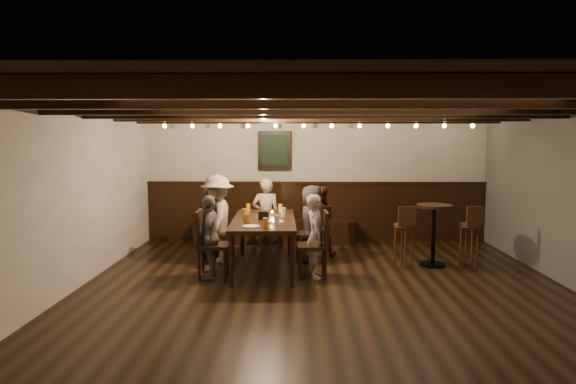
{
  "coord_description": "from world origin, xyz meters",
  "views": [
    {
      "loc": [
        -0.35,
        -6.36,
        1.97
      ],
      "look_at": [
        -0.5,
        1.3,
        1.17
      ],
      "focal_mm": 32.0,
      "sensor_mm": 36.0,
      "label": 1
    }
  ],
  "objects_px": {
    "person_bench_left": "(212,220)",
    "person_bench_right": "(319,221)",
    "dining_table": "(264,223)",
    "person_left_far": "(210,237)",
    "chair_right_near": "(310,244)",
    "chair_right_far": "(314,257)",
    "person_right_far": "(316,236)",
    "chair_left_far": "(212,257)",
    "chair_left_near": "(220,244)",
    "bar_stool_left": "(404,245)",
    "bar_stool_right": "(469,245)",
    "person_bench_centre": "(266,216)",
    "person_right_near": "(312,224)",
    "high_top_table": "(434,226)",
    "person_left_near": "(217,219)"
  },
  "relations": [
    {
      "from": "person_bench_right",
      "to": "person_right_far",
      "type": "distance_m",
      "value": 1.36
    },
    {
      "from": "chair_left_far",
      "to": "person_left_far",
      "type": "bearing_deg",
      "value": -90.0
    },
    {
      "from": "chair_right_near",
      "to": "chair_right_far",
      "type": "xyz_separation_m",
      "value": [
        0.03,
        -0.9,
        -0.0
      ]
    },
    {
      "from": "chair_left_far",
      "to": "person_left_far",
      "type": "distance_m",
      "value": 0.3
    },
    {
      "from": "person_bench_centre",
      "to": "person_right_near",
      "type": "xyz_separation_m",
      "value": [
        0.77,
        -0.57,
        -0.03
      ]
    },
    {
      "from": "dining_table",
      "to": "person_left_far",
      "type": "bearing_deg",
      "value": -149.04
    },
    {
      "from": "dining_table",
      "to": "chair_left_far",
      "type": "distance_m",
      "value": 0.94
    },
    {
      "from": "person_bench_left",
      "to": "bar_stool_left",
      "type": "height_order",
      "value": "person_bench_left"
    },
    {
      "from": "chair_left_far",
      "to": "bar_stool_right",
      "type": "height_order",
      "value": "bar_stool_right"
    },
    {
      "from": "person_bench_centre",
      "to": "person_left_near",
      "type": "bearing_deg",
      "value": 38.66
    },
    {
      "from": "chair_left_near",
      "to": "chair_right_far",
      "type": "distance_m",
      "value": 1.7
    },
    {
      "from": "person_right_near",
      "to": "high_top_table",
      "type": "relative_size",
      "value": 1.29
    },
    {
      "from": "person_left_near",
      "to": "high_top_table",
      "type": "relative_size",
      "value": 1.46
    },
    {
      "from": "dining_table",
      "to": "person_right_far",
      "type": "relative_size",
      "value": 1.76
    },
    {
      "from": "chair_right_near",
      "to": "person_bench_left",
      "type": "height_order",
      "value": "person_bench_left"
    },
    {
      "from": "person_right_far",
      "to": "chair_left_far",
      "type": "bearing_deg",
      "value": 90.0
    },
    {
      "from": "person_left_near",
      "to": "bar_stool_left",
      "type": "xyz_separation_m",
      "value": [
        2.88,
        -0.36,
        -0.34
      ]
    },
    {
      "from": "chair_right_near",
      "to": "bar_stool_right",
      "type": "relative_size",
      "value": 0.98
    },
    {
      "from": "person_right_near",
      "to": "high_top_table",
      "type": "xyz_separation_m",
      "value": [
        1.88,
        -0.2,
        0.01
      ]
    },
    {
      "from": "chair_right_far",
      "to": "dining_table",
      "type": "bearing_deg",
      "value": 57.99
    },
    {
      "from": "person_bench_right",
      "to": "high_top_table",
      "type": "height_order",
      "value": "person_bench_right"
    },
    {
      "from": "bar_stool_left",
      "to": "person_bench_centre",
      "type": "bearing_deg",
      "value": 150.05
    },
    {
      "from": "chair_left_far",
      "to": "bar_stool_left",
      "type": "height_order",
      "value": "bar_stool_left"
    },
    {
      "from": "person_left_near",
      "to": "chair_left_near",
      "type": "bearing_deg",
      "value": 90.0
    },
    {
      "from": "chair_left_near",
      "to": "bar_stool_left",
      "type": "height_order",
      "value": "bar_stool_left"
    },
    {
      "from": "chair_right_near",
      "to": "person_right_near",
      "type": "distance_m",
      "value": 0.33
    },
    {
      "from": "chair_right_far",
      "to": "person_right_near",
      "type": "height_order",
      "value": "person_right_near"
    },
    {
      "from": "high_top_table",
      "to": "bar_stool_left",
      "type": "relative_size",
      "value": 0.99
    },
    {
      "from": "bar_stool_right",
      "to": "person_bench_right",
      "type": "bearing_deg",
      "value": 149.34
    },
    {
      "from": "person_left_far",
      "to": "person_right_far",
      "type": "xyz_separation_m",
      "value": [
        1.5,
        0.05,
        0.0
      ]
    },
    {
      "from": "chair_right_far",
      "to": "person_bench_right",
      "type": "xyz_separation_m",
      "value": [
        0.13,
        1.36,
        0.3
      ]
    },
    {
      "from": "chair_right_far",
      "to": "person_right_near",
      "type": "relative_size",
      "value": 0.76
    },
    {
      "from": "person_bench_right",
      "to": "person_right_near",
      "type": "height_order",
      "value": "person_right_near"
    },
    {
      "from": "chair_right_near",
      "to": "person_left_near",
      "type": "height_order",
      "value": "person_left_near"
    },
    {
      "from": "person_right_far",
      "to": "person_left_far",
      "type": "bearing_deg",
      "value": 90.0
    },
    {
      "from": "chair_right_far",
      "to": "person_right_far",
      "type": "distance_m",
      "value": 0.31
    },
    {
      "from": "chair_right_near",
      "to": "person_bench_left",
      "type": "xyz_separation_m",
      "value": [
        -1.63,
        0.39,
        0.33
      ]
    },
    {
      "from": "person_bench_left",
      "to": "bar_stool_right",
      "type": "distance_m",
      "value": 4.12
    },
    {
      "from": "person_right_near",
      "to": "person_bench_left",
      "type": "bearing_deg",
      "value": 74.74
    },
    {
      "from": "chair_left_near",
      "to": "person_bench_left",
      "type": "xyz_separation_m",
      "value": [
        -0.19,
        0.44,
        0.32
      ]
    },
    {
      "from": "chair_left_far",
      "to": "person_bench_right",
      "type": "relative_size",
      "value": 0.82
    },
    {
      "from": "dining_table",
      "to": "person_right_near",
      "type": "height_order",
      "value": "person_right_near"
    },
    {
      "from": "person_right_far",
      "to": "bar_stool_left",
      "type": "distance_m",
      "value": 1.45
    },
    {
      "from": "chair_left_far",
      "to": "person_right_near",
      "type": "bearing_deg",
      "value": 121.47
    },
    {
      "from": "chair_right_far",
      "to": "person_left_near",
      "type": "distance_m",
      "value": 1.77
    },
    {
      "from": "chair_right_near",
      "to": "person_left_far",
      "type": "relative_size",
      "value": 0.8
    },
    {
      "from": "person_bench_left",
      "to": "person_bench_right",
      "type": "relative_size",
      "value": 1.05
    },
    {
      "from": "person_right_far",
      "to": "high_top_table",
      "type": "xyz_separation_m",
      "value": [
        1.85,
        0.7,
        0.03
      ]
    },
    {
      "from": "person_right_far",
      "to": "bar_stool_left",
      "type": "relative_size",
      "value": 1.22
    },
    {
      "from": "chair_right_far",
      "to": "person_right_far",
      "type": "height_order",
      "value": "person_right_far"
    }
  ]
}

